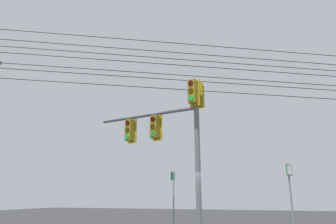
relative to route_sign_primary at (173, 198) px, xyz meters
name	(u,v)px	position (x,y,z in m)	size (l,w,h in m)	color
signal_mast_assembly	(174,127)	(-0.53, 1.60, 2.67)	(4.75, 1.49, 5.99)	slate
route_sign_primary	(173,198)	(0.00, 0.00, 0.00)	(0.13, 0.28, 2.71)	slate
route_sign_secondary	(291,193)	(-4.66, -0.52, 0.21)	(0.23, 0.29, 2.95)	slate
overhead_wire_span	(216,69)	(-2.24, 1.46, 4.97)	(16.32, 7.72, 2.39)	black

